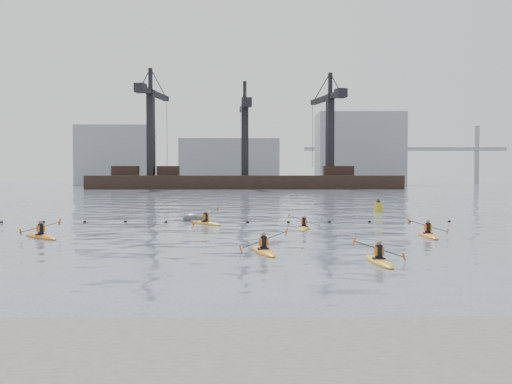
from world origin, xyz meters
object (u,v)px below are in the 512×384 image
kayaker_3 (304,227)px  kayaker_4 (428,235)px  kayaker_2 (41,236)px  nav_buoy (378,207)px  kayaker_5 (206,223)px  kayaker_0 (264,250)px  mooring_buoy (196,220)px  kayaker_1 (379,260)px

kayaker_3 → kayaker_4: bearing=-22.2°
kayaker_2 → nav_buoy: (23.94, 20.78, 0.32)m
kayaker_2 → kayaker_3: 15.97m
kayaker_4 → kayaker_5: (-13.36, 7.59, 0.00)m
kayaker_5 → kayaker_2: bearing=-178.3°
kayaker_4 → kayaker_5: bearing=-26.7°
kayaker_0 → kayaker_3: bearing=61.6°
kayaker_4 → nav_buoy: size_ratio=2.48×
kayaker_0 → kayaker_2: bearing=141.7°
kayaker_5 → nav_buoy: 19.97m
kayaker_0 → nav_buoy: nav_buoy is taller
kayaker_2 → mooring_buoy: bearing=9.6°
kayaker_0 → mooring_buoy: 17.51m
kayaker_2 → mooring_buoy: 13.38m
kayaker_4 → kayaker_5: 15.37m
kayaker_5 → kayaker_4: bearing=-70.8°
kayaker_1 → nav_buoy: bearing=73.3°
kayaker_4 → mooring_buoy: (-14.35, 10.59, -0.11)m
kayaker_1 → kayaker_3: bearing=93.9°
mooring_buoy → kayaker_2: bearing=-124.7°
kayaker_0 → kayaker_2: 13.68m
kayaker_2 → mooring_buoy: size_ratio=1.46×
kayaker_3 → mooring_buoy: size_ratio=1.56×
kayaker_1 → kayaker_2: size_ratio=1.09×
kayaker_2 → mooring_buoy: (7.61, 11.00, -0.11)m
kayaker_0 → kayaker_5: 14.36m
kayaker_2 → kayaker_5: bearing=-2.8°
kayaker_0 → kayaker_3: (2.90, 10.52, -0.01)m
kayaker_5 → mooring_buoy: kayaker_5 is taller
kayaker_1 → nav_buoy: (6.97, 29.45, 0.33)m
kayaker_4 → mooring_buoy: 17.83m
kayaker_3 → kayaker_5: bearing=163.7°
kayaker_2 → kayaker_3: kayaker_3 is taller
kayaker_1 → nav_buoy: size_ratio=2.32×
kayaker_2 → kayaker_5: size_ratio=0.98×
kayaker_0 → kayaker_1: kayaker_0 is taller
nav_buoy → kayaker_4: bearing=-95.6°
kayaker_5 → nav_buoy: bearing=-1.5°
kayaker_3 → kayaker_5: size_ratio=1.04×
kayaker_1 → mooring_buoy: 21.79m
kayaker_0 → kayaker_2: (-12.37, 5.85, 0.00)m
kayaker_3 → nav_buoy: nav_buoy is taller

